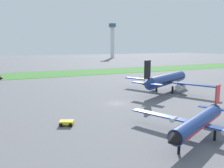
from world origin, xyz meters
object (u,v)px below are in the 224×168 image
Objects in this scene: airplane_foreground_turboprop at (199,121)px; control_tower at (112,38)px; airplane_midfield_jet at (166,80)px; baggage_cart_near_gate at (67,123)px.

control_tower is (82.32, 212.00, 19.82)m from airplane_foreground_turboprop.
control_tower is (64.75, 181.10, 18.76)m from airplane_midfield_jet.
airplane_midfield_jet reaches higher than baggage_cart_near_gate.
airplane_midfield_jet is at bearing 50.27° from baggage_cart_near_gate.
baggage_cart_near_gate is at bearing 178.96° from airplane_midfield_jet.
baggage_cart_near_gate is (-34.89, -17.02, -3.15)m from airplane_midfield_jet.
baggage_cart_near_gate is at bearing -63.40° from airplane_foreground_turboprop.
baggage_cart_near_gate is 222.84m from control_tower.
airplane_foreground_turboprop is at bearing -14.45° from baggage_cart_near_gate.
baggage_cart_near_gate is 0.08× the size of control_tower.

